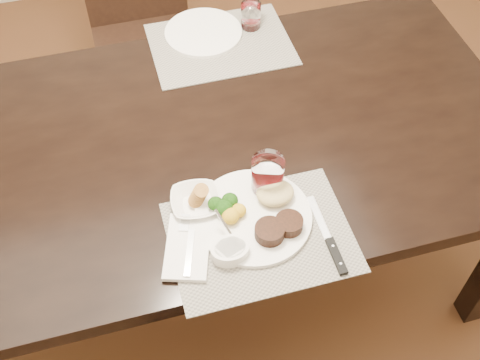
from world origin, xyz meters
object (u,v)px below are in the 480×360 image
object	(u,v)px
dinner_plate	(259,214)
wine_glass_near	(267,177)
far_plate	(203,32)
chair_far	(142,21)
cracker_bowl	(195,201)
steak_knife	(332,247)

from	to	relation	value
dinner_plate	wine_glass_near	size ratio (longest dim) A/B	2.59
dinner_plate	far_plate	world-z (taller)	dinner_plate
chair_far	dinner_plate	bearing A→B (deg)	-84.23
cracker_bowl	wine_glass_near	size ratio (longest dim) A/B	1.21
steak_knife	chair_far	bearing A→B (deg)	101.55
steak_knife	dinner_plate	bearing A→B (deg)	137.77
steak_knife	wine_glass_near	xyz separation A→B (m)	(-0.10, 0.22, 0.05)
chair_far	steak_knife	xyz separation A→B (m)	(0.28, -1.38, 0.26)
steak_knife	far_plate	size ratio (longest dim) A/B	0.94
chair_far	wine_glass_near	xyz separation A→B (m)	(0.17, -1.16, 0.30)
steak_knife	wine_glass_near	world-z (taller)	wine_glass_near
steak_knife	cracker_bowl	xyz separation A→B (m)	(-0.30, 0.22, 0.01)
wine_glass_near	far_plate	world-z (taller)	wine_glass_near
steak_knife	far_plate	bearing A→B (deg)	97.32
far_plate	chair_far	bearing A→B (deg)	109.24
wine_glass_near	cracker_bowl	bearing A→B (deg)	180.00
steak_knife	cracker_bowl	world-z (taller)	cracker_bowl
chair_far	cracker_bowl	bearing A→B (deg)	-91.15
steak_knife	cracker_bowl	distance (m)	0.37
cracker_bowl	far_plate	xyz separation A→B (m)	(0.19, 0.70, -0.01)
chair_far	dinner_plate	distance (m)	1.28
wine_glass_near	far_plate	distance (m)	0.70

